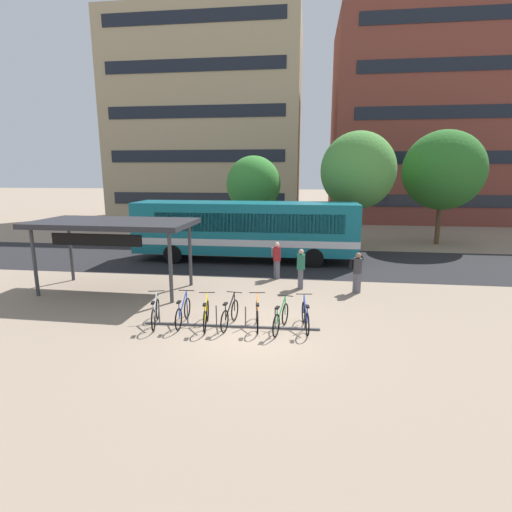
{
  "coord_description": "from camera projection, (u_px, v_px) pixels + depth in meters",
  "views": [
    {
      "loc": [
        1.55,
        -11.16,
        4.81
      ],
      "look_at": [
        -0.48,
        4.59,
        1.41
      ],
      "focal_mm": 27.63,
      "sensor_mm": 36.0,
      "label": 1
    }
  ],
  "objects": [
    {
      "name": "street_tree_0",
      "position": [
        358.0,
        171.0,
        24.24
      ],
      "size": [
        4.57,
        4.57,
        7.25
      ],
      "color": "brown",
      "rests_on": "ground"
    },
    {
      "name": "parked_bicycle_black_3",
      "position": [
        230.0,
        315.0,
        12.45
      ],
      "size": [
        0.52,
        1.72,
        0.99
      ],
      "rotation": [
        0.0,
        0.0,
        1.44
      ],
      "color": "black",
      "rests_on": "ground"
    },
    {
      "name": "commuter_black_pack_2",
      "position": [
        357.0,
        270.0,
        15.85
      ],
      "size": [
        0.55,
        0.6,
        1.65
      ],
      "rotation": [
        0.0,
        0.0,
        5.31
      ],
      "color": "#565660",
      "rests_on": "ground"
    },
    {
      "name": "building_left_wing",
      "position": [
        209.0,
        123.0,
        40.65
      ],
      "size": [
        18.69,
        10.56,
        19.45
      ],
      "color": "tan",
      "rests_on": "ground"
    },
    {
      "name": "ground",
      "position": [
        253.0,
        333.0,
        12.03
      ],
      "size": [
        200.0,
        200.0,
        0.0
      ],
      "primitive_type": "plane",
      "color": "gray"
    },
    {
      "name": "parked_bicycle_blue_6",
      "position": [
        305.0,
        317.0,
        12.23
      ],
      "size": [
        0.52,
        1.72,
        0.99
      ],
      "rotation": [
        0.0,
        0.0,
        1.7
      ],
      "color": "black",
      "rests_on": "ground"
    },
    {
      "name": "transit_shelter",
      "position": [
        113.0,
        225.0,
        15.72
      ],
      "size": [
        6.4,
        3.26,
        2.9
      ],
      "rotation": [
        0.0,
        0.0,
        -0.02
      ],
      "color": "#38383D",
      "rests_on": "ground"
    },
    {
      "name": "parked_bicycle_blue_1",
      "position": [
        183.0,
        313.0,
        12.62
      ],
      "size": [
        0.52,
        1.72,
        0.99
      ],
      "rotation": [
        0.0,
        0.0,
        1.61
      ],
      "color": "black",
      "rests_on": "ground"
    },
    {
      "name": "bus_lane_asphalt",
      "position": [
        277.0,
        261.0,
        21.57
      ],
      "size": [
        80.0,
        7.2,
        0.01
      ],
      "primitive_type": "cube",
      "color": "#232326",
      "rests_on": "ground"
    },
    {
      "name": "parked_bicycle_green_5",
      "position": [
        281.0,
        319.0,
        12.11
      ],
      "size": [
        0.56,
        1.7,
        0.99
      ],
      "rotation": [
        0.0,
        0.0,
        1.36
      ],
      "color": "black",
      "rests_on": "ground"
    },
    {
      "name": "city_bus",
      "position": [
        244.0,
        229.0,
        21.43
      ],
      "size": [
        12.03,
        2.63,
        3.2
      ],
      "rotation": [
        0.0,
        0.0,
        3.14
      ],
      "color": "#0F6070",
      "rests_on": "ground"
    },
    {
      "name": "commuter_grey_pack_0",
      "position": [
        277.0,
        258.0,
        17.95
      ],
      "size": [
        0.52,
        0.6,
        1.7
      ],
      "rotation": [
        0.0,
        0.0,
        5.2
      ],
      "color": "#565660",
      "rests_on": "ground"
    },
    {
      "name": "commuter_maroon_pack_1",
      "position": [
        301.0,
        266.0,
        16.4
      ],
      "size": [
        0.37,
        0.55,
        1.69
      ],
      "rotation": [
        0.0,
        0.0,
        4.82
      ],
      "color": "#565660",
      "rests_on": "ground"
    },
    {
      "name": "street_tree_2",
      "position": [
        443.0,
        170.0,
        25.78
      ],
      "size": [
        5.19,
        5.19,
        7.48
      ],
      "color": "brown",
      "rests_on": "ground"
    },
    {
      "name": "parked_bicycle_silver_0",
      "position": [
        155.0,
        313.0,
        12.56
      ],
      "size": [
        0.6,
        1.68,
        0.99
      ],
      "rotation": [
        0.0,
        0.0,
        1.81
      ],
      "color": "black",
      "rests_on": "ground"
    },
    {
      "name": "building_right_wing",
      "position": [
        458.0,
        123.0,
        38.35
      ],
      "size": [
        23.92,
        10.64,
        18.83
      ],
      "color": "brown",
      "rests_on": "ground"
    },
    {
      "name": "parked_bicycle_yellow_2",
      "position": [
        206.0,
        315.0,
        12.4
      ],
      "size": [
        0.52,
        1.71,
        0.99
      ],
      "rotation": [
        0.0,
        0.0,
        1.74
      ],
      "color": "black",
      "rests_on": "ground"
    },
    {
      "name": "street_tree_1",
      "position": [
        254.0,
        184.0,
        27.28
      ],
      "size": [
        3.76,
        3.76,
        5.9
      ],
      "color": "brown",
      "rests_on": "ground"
    },
    {
      "name": "bike_rack",
      "position": [
        231.0,
        324.0,
        12.44
      ],
      "size": [
        5.58,
        0.25,
        0.7
      ],
      "rotation": [
        0.0,
        0.0,
        0.03
      ],
      "color": "#47474C",
      "rests_on": "ground"
    },
    {
      "name": "parked_bicycle_orange_4",
      "position": [
        257.0,
        315.0,
        12.39
      ],
      "size": [
        0.52,
        1.71,
        0.99
      ],
      "rotation": [
        0.0,
        0.0,
        1.72
      ],
      "color": "black",
      "rests_on": "ground"
    }
  ]
}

